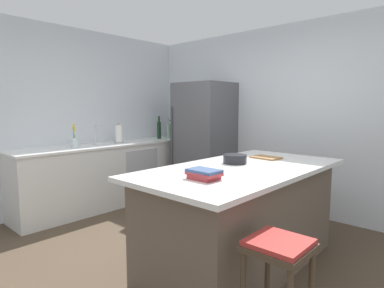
# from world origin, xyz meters

# --- Properties ---
(ground_plane) EXTENTS (7.20, 7.20, 0.00)m
(ground_plane) POSITION_xyz_m (0.00, 0.00, 0.00)
(ground_plane) COLOR #4C3D2D
(wall_rear) EXTENTS (6.00, 0.10, 2.60)m
(wall_rear) POSITION_xyz_m (0.00, 2.25, 1.30)
(wall_rear) COLOR silver
(wall_rear) RESTS_ON ground_plane
(wall_left) EXTENTS (0.10, 6.00, 2.60)m
(wall_left) POSITION_xyz_m (-2.45, 0.00, 1.30)
(wall_left) COLOR silver
(wall_left) RESTS_ON ground_plane
(counter_run_left) EXTENTS (0.64, 2.86, 0.93)m
(counter_run_left) POSITION_xyz_m (-2.10, 0.69, 0.46)
(counter_run_left) COLOR silver
(counter_run_left) RESTS_ON ground_plane
(kitchen_island) EXTENTS (1.09, 2.13, 0.93)m
(kitchen_island) POSITION_xyz_m (0.43, 0.43, 0.47)
(kitchen_island) COLOR brown
(kitchen_island) RESTS_ON ground_plane
(refrigerator) EXTENTS (0.81, 0.73, 1.84)m
(refrigerator) POSITION_xyz_m (-1.24, 1.85, 0.92)
(refrigerator) COLOR #56565B
(refrigerator) RESTS_ON ground_plane
(bar_stool) EXTENTS (0.36, 0.36, 0.69)m
(bar_stool) POSITION_xyz_m (1.17, -0.30, 0.56)
(bar_stool) COLOR #473828
(bar_stool) RESTS_ON ground_plane
(sink_faucet) EXTENTS (0.15, 0.05, 0.30)m
(sink_faucet) POSITION_xyz_m (-2.14, 0.48, 1.08)
(sink_faucet) COLOR silver
(sink_faucet) RESTS_ON counter_run_left
(flower_vase) EXTENTS (0.09, 0.09, 0.32)m
(flower_vase) POSITION_xyz_m (-2.07, 0.11, 1.01)
(flower_vase) COLOR silver
(flower_vase) RESTS_ON counter_run_left
(paper_towel_roll) EXTENTS (0.14, 0.14, 0.31)m
(paper_towel_roll) POSITION_xyz_m (-2.10, 0.85, 1.06)
(paper_towel_roll) COLOR gray
(paper_towel_roll) RESTS_ON counter_run_left
(vinegar_bottle) EXTENTS (0.06, 0.06, 0.26)m
(vinegar_bottle) POSITION_xyz_m (-2.11, 2.00, 1.03)
(vinegar_bottle) COLOR #994C23
(vinegar_bottle) RESTS_ON counter_run_left
(soda_bottle) EXTENTS (0.08, 0.08, 0.31)m
(soda_bottle) POSITION_xyz_m (-2.08, 1.91, 1.06)
(soda_bottle) COLOR silver
(soda_bottle) RESTS_ON counter_run_left
(gin_bottle) EXTENTS (0.07, 0.07, 0.35)m
(gin_bottle) POSITION_xyz_m (-2.02, 1.81, 1.06)
(gin_bottle) COLOR #8CB79E
(gin_bottle) RESTS_ON counter_run_left
(wine_bottle) EXTENTS (0.07, 0.07, 0.39)m
(wine_bottle) POSITION_xyz_m (-2.14, 1.71, 1.08)
(wine_bottle) COLOR #19381E
(wine_bottle) RESTS_ON counter_run_left
(cookbook_stack) EXTENTS (0.26, 0.18, 0.08)m
(cookbook_stack) POSITION_xyz_m (0.49, -0.19, 0.97)
(cookbook_stack) COLOR #A83338
(cookbook_stack) RESTS_ON kitchen_island
(mixing_bowl) EXTENTS (0.23, 0.23, 0.09)m
(mixing_bowl) POSITION_xyz_m (0.27, 0.53, 0.98)
(mixing_bowl) COLOR black
(mixing_bowl) RESTS_ON kitchen_island
(cutting_board) EXTENTS (0.30, 0.22, 0.02)m
(cutting_board) POSITION_xyz_m (0.34, 1.00, 0.94)
(cutting_board) COLOR #9E7042
(cutting_board) RESTS_ON kitchen_island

